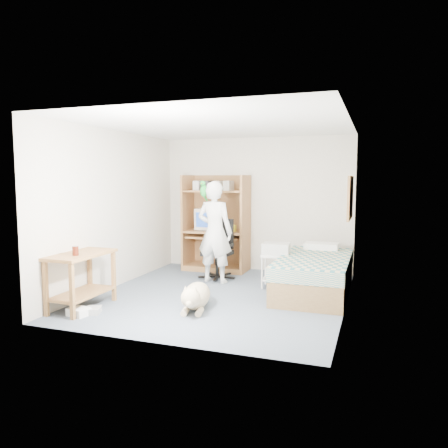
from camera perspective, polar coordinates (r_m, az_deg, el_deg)
name	(u,v)px	position (r m, az deg, el deg)	size (l,w,h in m)	color
floor	(221,296)	(6.59, -0.46, -9.33)	(4.00, 4.00, 0.00)	#495664
wall_back	(256,204)	(8.28, 4.23, 2.57)	(3.60, 0.02, 2.50)	beige
wall_right	(348,216)	(6.01, 15.89, 1.06)	(0.02, 4.00, 2.50)	beige
wall_left	(115,209)	(7.19, -14.10, 1.88)	(0.02, 4.00, 2.50)	beige
ceiling	(220,125)	(6.40, -0.48, 12.78)	(3.60, 4.00, 0.02)	white
computer_hutch	(217,227)	(8.28, -0.95, -0.39)	(1.20, 0.63, 1.80)	brown
bed	(315,274)	(6.81, 11.75, -6.46)	(1.02, 2.02, 0.66)	brown
side_desk	(81,272)	(6.18, -18.13, -5.98)	(0.50, 1.00, 0.75)	brown
corkboard	(350,198)	(6.90, 16.17, 3.32)	(0.04, 0.94, 0.66)	olive
office_chair	(219,257)	(7.65, -0.71, -4.38)	(0.57, 0.57, 1.02)	black
person	(215,232)	(7.28, -1.21, -1.06)	(0.62, 0.41, 1.70)	white
parrot	(204,190)	(7.32, -2.66, 4.49)	(0.12, 0.22, 0.34)	#159128
dog	(196,296)	(5.91, -3.71, -9.35)	(0.51, 1.09, 0.41)	#CAB188
printer_cart	(276,266)	(7.04, 6.81, -5.41)	(0.47, 0.39, 0.54)	silver
printer	(276,249)	(6.99, 6.84, -3.22)	(0.42, 0.32, 0.18)	#AEAFAA
crt_monitor	(209,219)	(8.33, -1.95, 0.67)	(0.45, 0.47, 0.40)	beige
keyboard	(216,236)	(8.14, -1.03, -1.58)	(0.45, 0.16, 0.03)	beige
pencil_cup	(234,228)	(8.08, 1.34, -0.56)	(0.08, 0.08, 0.12)	yellow
drink_glass	(75,251)	(5.96, -18.83, -3.34)	(0.08, 0.08, 0.12)	#44150A
floor_box_a	(79,312)	(5.96, -18.46, -10.82)	(0.25, 0.20, 0.10)	white
floor_box_b	(93,310)	(6.00, -16.71, -10.76)	(0.18, 0.22, 0.08)	#B1B1AC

